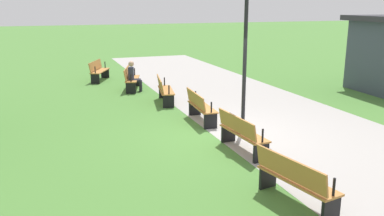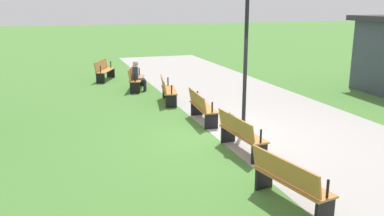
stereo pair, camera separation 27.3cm
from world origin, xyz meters
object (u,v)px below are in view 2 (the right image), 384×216
bench_1 (135,78)px  bench_2 (167,89)px  bench_4 (240,133)px  lamp_post (247,22)px  bench_0 (104,70)px  person_seated (138,75)px  bench_3 (202,106)px  bench_5 (289,181)px

bench_1 → bench_2: (2.57, 0.64, 0.00)m
bench_1 → bench_4: bearing=24.5°
bench_4 → lamp_post: lamp_post is taller
bench_0 → person_seated: size_ratio=1.38×
bench_3 → bench_4: (2.65, 0.00, 0.00)m
bench_3 → bench_5: (5.28, -0.32, 0.00)m
person_seated → lamp_post: bearing=32.2°
bench_3 → lamp_post: 2.87m
lamp_post → bench_3: bearing=-151.6°
bench_2 → person_seated: size_ratio=1.39×
bench_1 → person_seated: (0.31, 0.05, 0.17)m
bench_0 → bench_3: (7.67, 1.91, 0.00)m
bench_0 → bench_1: same height
bench_4 → lamp_post: bearing=148.1°
bench_0 → bench_4: size_ratio=1.02×
bench_3 → person_seated: size_ratio=1.36×
bench_2 → bench_4: (5.28, 0.32, 0.00)m
bench_2 → person_seated: bearing=-154.9°
bench_1 → bench_4: same height
bench_2 → person_seated: 2.34m
bench_5 → bench_4: bearing=162.5°
lamp_post → person_seated: bearing=-165.4°
bench_0 → person_seated: person_seated is taller
bench_3 → bench_5: same height
bench_0 → bench_3: same height
bench_0 → bench_2: (5.04, 1.59, 0.00)m
bench_5 → bench_0: bearing=176.4°
bench_1 → bench_5: 10.50m
bench_1 → person_seated: 0.35m
bench_3 → bench_4: size_ratio=1.00×
bench_2 → lamp_post: lamp_post is taller
bench_2 → bench_4: bearing=14.0°
bench_4 → lamp_post: (-1.32, 0.71, 2.45)m
bench_4 → bench_5: size_ratio=0.98×
bench_1 → lamp_post: lamp_post is taller
bench_0 → person_seated: bearing=44.3°
lamp_post → bench_1: bearing=-165.6°
lamp_post → bench_5: bearing=-14.7°
bench_2 → bench_4: 5.29m
person_seated → lamp_post: (6.22, 1.62, 2.28)m
bench_0 → person_seated: 2.96m
bench_4 → lamp_post: size_ratio=0.39×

